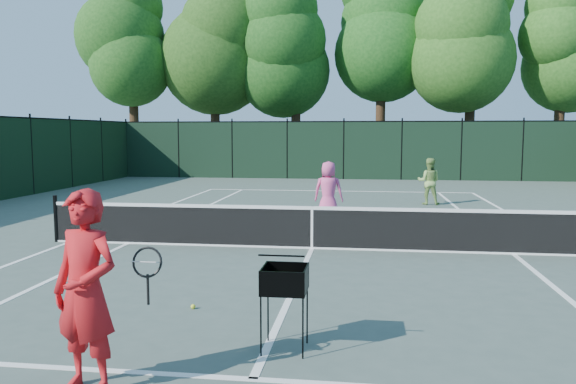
# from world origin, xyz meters

# --- Properties ---
(ground) EXTENTS (90.00, 90.00, 0.00)m
(ground) POSITION_xyz_m (0.00, 0.00, 0.00)
(ground) COLOR #43524A
(ground) RESTS_ON ground
(sideline_doubles_left) EXTENTS (0.10, 23.77, 0.01)m
(sideline_doubles_left) POSITION_xyz_m (-5.49, 0.00, 0.00)
(sideline_doubles_left) COLOR white
(sideline_doubles_left) RESTS_ON ground
(sideline_singles_left) EXTENTS (0.10, 23.77, 0.01)m
(sideline_singles_left) POSITION_xyz_m (-4.12, 0.00, 0.00)
(sideline_singles_left) COLOR white
(sideline_singles_left) RESTS_ON ground
(sideline_singles_right) EXTENTS (0.10, 23.77, 0.01)m
(sideline_singles_right) POSITION_xyz_m (4.12, 0.00, 0.00)
(sideline_singles_right) COLOR white
(sideline_singles_right) RESTS_ON ground
(baseline_far) EXTENTS (10.97, 0.10, 0.01)m
(baseline_far) POSITION_xyz_m (0.00, 11.88, 0.00)
(baseline_far) COLOR white
(baseline_far) RESTS_ON ground
(service_line_near) EXTENTS (8.23, 0.10, 0.01)m
(service_line_near) POSITION_xyz_m (0.00, -6.40, 0.00)
(service_line_near) COLOR white
(service_line_near) RESTS_ON ground
(service_line_far) EXTENTS (8.23, 0.10, 0.01)m
(service_line_far) POSITION_xyz_m (0.00, 6.40, 0.00)
(service_line_far) COLOR white
(service_line_far) RESTS_ON ground
(center_service_line) EXTENTS (0.10, 12.80, 0.01)m
(center_service_line) POSITION_xyz_m (0.00, 0.00, 0.00)
(center_service_line) COLOR white
(center_service_line) RESTS_ON ground
(tennis_net) EXTENTS (11.69, 0.09, 1.06)m
(tennis_net) POSITION_xyz_m (0.00, 0.00, 0.48)
(tennis_net) COLOR black
(tennis_net) RESTS_ON ground
(fence_far) EXTENTS (24.00, 0.05, 3.00)m
(fence_far) POSITION_xyz_m (0.00, 18.00, 1.50)
(fence_far) COLOR black
(fence_far) RESTS_ON ground
(tree_0) EXTENTS (6.40, 6.40, 13.14)m
(tree_0) POSITION_xyz_m (-13.00, 21.50, 8.16)
(tree_0) COLOR black
(tree_0) RESTS_ON ground
(tree_1) EXTENTS (6.80, 6.80, 13.98)m
(tree_1) POSITION_xyz_m (-8.00, 22.00, 8.69)
(tree_1) COLOR black
(tree_1) RESTS_ON ground
(tree_2) EXTENTS (6.00, 6.00, 12.40)m
(tree_2) POSITION_xyz_m (-3.00, 21.80, 7.73)
(tree_2) COLOR black
(tree_2) RESTS_ON ground
(tree_3) EXTENTS (7.00, 7.00, 14.45)m
(tree_3) POSITION_xyz_m (2.00, 22.30, 9.01)
(tree_3) COLOR black
(tree_3) RESTS_ON ground
(tree_4) EXTENTS (6.20, 6.20, 12.97)m
(tree_4) POSITION_xyz_m (7.00, 21.60, 8.14)
(tree_4) COLOR black
(tree_4) RESTS_ON ground
(tree_5) EXTENTS (5.80, 5.80, 12.23)m
(tree_5) POSITION_xyz_m (12.00, 22.10, 7.71)
(tree_5) COLOR black
(tree_5) RESTS_ON ground
(coach) EXTENTS (1.08, 0.64, 1.94)m
(coach) POSITION_xyz_m (-1.51, -6.84, 0.97)
(coach) COLOR red
(coach) RESTS_ON ground
(player_pink) EXTENTS (0.86, 0.60, 1.66)m
(player_pink) POSITION_xyz_m (0.10, 3.88, 0.83)
(player_pink) COLOR #D84C8A
(player_pink) RESTS_ON ground
(player_green) EXTENTS (0.85, 0.70, 1.59)m
(player_green) POSITION_xyz_m (3.28, 7.89, 0.80)
(player_green) COLOR #83AA55
(player_green) RESTS_ON ground
(ball_hopper) EXTENTS (0.51, 0.51, 0.96)m
(ball_hopper) POSITION_xyz_m (0.21, -5.58, 0.81)
(ball_hopper) COLOR black
(ball_hopper) RESTS_ON ground
(loose_ball_midcourt) EXTENTS (0.07, 0.07, 0.07)m
(loose_ball_midcourt) POSITION_xyz_m (-1.27, -4.29, 0.03)
(loose_ball_midcourt) COLOR yellow
(loose_ball_midcourt) RESTS_ON ground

